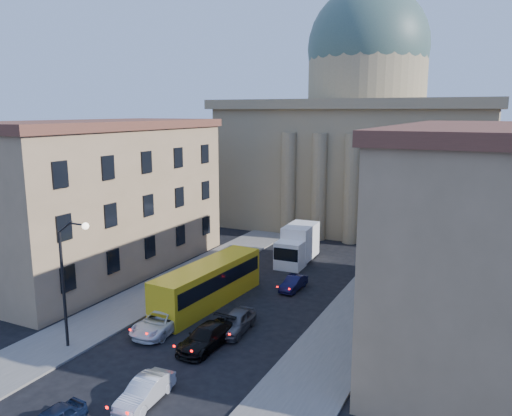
{
  "coord_description": "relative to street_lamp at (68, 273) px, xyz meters",
  "views": [
    {
      "loc": [
        17.46,
        -14.27,
        15.58
      ],
      "look_at": [
        0.98,
        19.33,
        8.28
      ],
      "focal_mm": 35.0,
      "sensor_mm": 36.0,
      "label": 1
    }
  ],
  "objects": [
    {
      "name": "city_bus",
      "position": [
        3.86,
        10.85,
        -3.47
      ],
      "size": [
        3.54,
        12.16,
        3.38
      ],
      "rotation": [
        0.0,
        0.0,
        -0.07
      ],
      "color": "gold",
      "rests_on": "ground"
    },
    {
      "name": "car_right_near",
      "position": [
        8.21,
        -2.86,
        -4.61
      ],
      "size": [
        1.68,
        4.18,
        1.35
      ],
      "primitive_type": "imported",
      "rotation": [
        0.0,
        0.0,
        0.06
      ],
      "color": "#B6B8BF",
      "rests_on": "ground"
    },
    {
      "name": "street_lamp",
      "position": [
        0.0,
        0.0,
        0.0
      ],
      "size": [
        2.62,
        0.44,
        8.83
      ],
      "color": "black",
      "rests_on": "ground"
    },
    {
      "name": "building_left",
      "position": [
        -10.03,
        14.0,
        2.14
      ],
      "size": [
        11.6,
        26.6,
        14.7
      ],
      "color": "#A2835F",
      "rests_on": "ground"
    },
    {
      "name": "church",
      "position": [
        6.97,
        47.47,
        6.59
      ],
      "size": [
        68.02,
        28.76,
        36.6
      ],
      "color": "#867652",
      "rests_on": "ground"
    },
    {
      "name": "box_truck",
      "position": [
        6.16,
        24.78,
        -3.49
      ],
      "size": [
        2.99,
        7.0,
        3.78
      ],
      "rotation": [
        0.0,
        0.0,
        0.04
      ],
      "color": "white",
      "rests_on": "ground"
    },
    {
      "name": "car_right_distant",
      "position": [
        8.93,
        16.88,
        -4.68
      ],
      "size": [
        1.43,
        3.74,
        1.22
      ],
      "primitive_type": "imported",
      "rotation": [
        0.0,
        0.0,
        -0.04
      ],
      "color": "black",
      "rests_on": "ground"
    },
    {
      "name": "car_right_mid",
      "position": [
        7.77,
        4.12,
        -4.55
      ],
      "size": [
        2.29,
        5.15,
        1.47
      ],
      "primitive_type": "imported",
      "rotation": [
        0.0,
        0.0,
        -0.05
      ],
      "color": "black",
      "rests_on": "ground"
    },
    {
      "name": "building_right",
      "position": [
        23.97,
        14.0,
        2.14
      ],
      "size": [
        11.6,
        26.6,
        14.7
      ],
      "color": "#A2835F",
      "rests_on": "ground"
    },
    {
      "name": "sidewalk_left",
      "position": [
        -1.53,
        10.0,
        -5.21
      ],
      "size": [
        5.0,
        60.0,
        0.15
      ],
      "primitive_type": "cube",
      "color": "#635F5A",
      "rests_on": "ground"
    },
    {
      "name": "car_left_mid",
      "position": [
        3.57,
        4.83,
        -4.54
      ],
      "size": [
        2.58,
        5.4,
        1.49
      ],
      "primitive_type": "imported",
      "rotation": [
        0.0,
        0.0,
        0.02
      ],
      "color": "silver",
      "rests_on": "ground"
    },
    {
      "name": "car_right_far",
      "position": [
        8.4,
        7.14,
        -4.53
      ],
      "size": [
        2.14,
        4.57,
        1.51
      ],
      "primitive_type": "imported",
      "rotation": [
        0.0,
        0.0,
        0.08
      ],
      "color": "#4A4B4F",
      "rests_on": "ground"
    },
    {
      "name": "sidewalk_right",
      "position": [
        15.47,
        10.0,
        -5.21
      ],
      "size": [
        5.0,
        60.0,
        0.15
      ],
      "primitive_type": "cube",
      "color": "#635F5A",
      "rests_on": "ground"
    }
  ]
}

